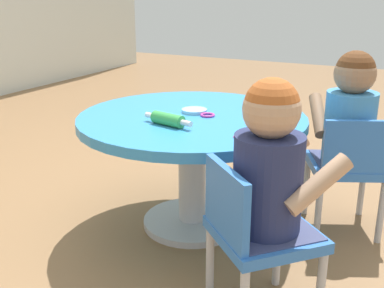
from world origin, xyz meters
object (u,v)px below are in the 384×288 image
(seated_child_right, at_px, (350,112))
(rolling_pin, at_px, (168,119))
(child_chair_left, at_px, (255,233))
(craft_scissors, at_px, (247,136))
(craft_table, at_px, (192,140))
(seated_child_left, at_px, (270,163))
(child_chair_right, at_px, (347,166))

(seated_child_right, distance_m, rolling_pin, 0.77)
(child_chair_left, distance_m, craft_scissors, 0.39)
(craft_table, bearing_deg, craft_scissors, -120.36)
(seated_child_left, distance_m, child_chair_right, 0.74)
(child_chair_left, height_order, seated_child_right, seated_child_right)
(seated_child_left, relative_size, seated_child_right, 1.00)
(child_chair_left, xyz_separation_m, seated_child_left, (0.03, -0.03, 0.23))
(rolling_pin, xyz_separation_m, craft_scissors, (-0.00, -0.33, -0.02))
(child_chair_left, height_order, rolling_pin, rolling_pin)
(seated_child_left, bearing_deg, rolling_pin, 62.11)
(craft_table, xyz_separation_m, seated_child_right, (0.29, -0.60, 0.13))
(craft_table, height_order, seated_child_left, seated_child_left)
(craft_table, height_order, child_chair_left, child_chair_left)
(craft_table, relative_size, child_chair_left, 1.81)
(rolling_pin, height_order, craft_scissors, rolling_pin)
(child_chair_left, bearing_deg, seated_child_left, -42.94)
(seated_child_left, xyz_separation_m, rolling_pin, (0.27, 0.50, 0.01))
(child_chair_right, height_order, seated_child_right, seated_child_right)
(child_chair_left, relative_size, child_chair_right, 1.00)
(child_chair_left, distance_m, seated_child_right, 0.81)
(child_chair_right, bearing_deg, rolling_pin, 124.48)
(child_chair_left, relative_size, seated_child_left, 1.05)
(craft_table, bearing_deg, seated_child_right, -64.53)
(craft_table, relative_size, rolling_pin, 4.21)
(seated_child_left, bearing_deg, seated_child_right, -8.51)
(child_chair_left, height_order, seated_child_left, seated_child_left)
(child_chair_left, bearing_deg, rolling_pin, 58.16)
(child_chair_left, distance_m, child_chair_right, 0.74)
(child_chair_right, bearing_deg, child_chair_left, 168.05)
(seated_child_left, bearing_deg, craft_scissors, 33.37)
(child_chair_right, distance_m, seated_child_right, 0.23)
(seated_child_left, height_order, seated_child_right, same)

